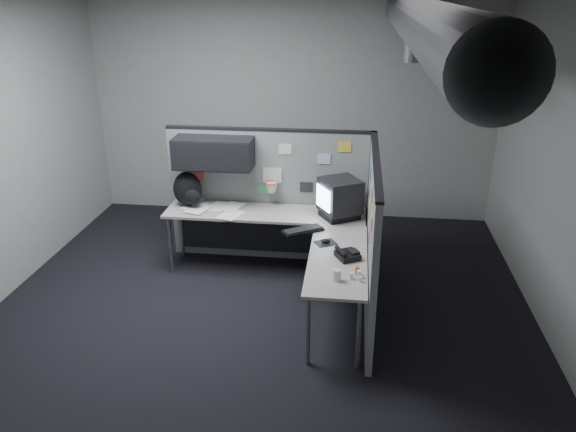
# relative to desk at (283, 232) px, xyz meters

# --- Properties ---
(room) EXTENTS (5.62, 5.62, 3.22)m
(room) POSITION_rel_desk_xyz_m (0.41, -0.70, 1.48)
(room) COLOR black
(room) RESTS_ON ground
(partition_back) EXTENTS (2.44, 0.42, 1.63)m
(partition_back) POSITION_rel_desk_xyz_m (-0.40, 0.53, 0.38)
(partition_back) COLOR slate
(partition_back) RESTS_ON ground
(partition_right) EXTENTS (0.07, 2.23, 1.63)m
(partition_right) POSITION_rel_desk_xyz_m (0.95, -0.49, 0.21)
(partition_right) COLOR slate
(partition_right) RESTS_ON ground
(desk) EXTENTS (2.31, 2.11, 0.73)m
(desk) POSITION_rel_desk_xyz_m (0.00, 0.00, 0.00)
(desk) COLOR #A29A92
(desk) RESTS_ON ground
(monitor) EXTENTS (0.54, 0.54, 0.45)m
(monitor) POSITION_rel_desk_xyz_m (0.61, 0.22, 0.35)
(monitor) COLOR black
(monitor) RESTS_ON desk
(keyboard) EXTENTS (0.45, 0.37, 0.04)m
(keyboard) POSITION_rel_desk_xyz_m (0.24, -0.23, 0.14)
(keyboard) COLOR black
(keyboard) RESTS_ON desk
(mouse) EXTENTS (0.26, 0.24, 0.04)m
(mouse) POSITION_rel_desk_xyz_m (0.50, -0.48, 0.13)
(mouse) COLOR black
(mouse) RESTS_ON desk
(phone) EXTENTS (0.27, 0.28, 0.10)m
(phone) POSITION_rel_desk_xyz_m (0.72, -0.79, 0.15)
(phone) COLOR black
(phone) RESTS_ON desk
(bottles) EXTENTS (0.12, 0.17, 0.08)m
(bottles) POSITION_rel_desk_xyz_m (0.82, -1.16, 0.15)
(bottles) COLOR silver
(bottles) RESTS_ON desk
(cup) EXTENTS (0.09, 0.09, 0.10)m
(cup) POSITION_rel_desk_xyz_m (0.64, -1.23, 0.17)
(cup) COLOR silver
(cup) RESTS_ON desk
(papers) EXTENTS (0.84, 0.72, 0.02)m
(papers) POSITION_rel_desk_xyz_m (-0.89, 0.33, 0.13)
(papers) COLOR white
(papers) RESTS_ON desk
(backpack) EXTENTS (0.40, 0.36, 0.41)m
(backpack) POSITION_rel_desk_xyz_m (-1.16, 0.35, 0.32)
(backpack) COLOR black
(backpack) RESTS_ON desk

